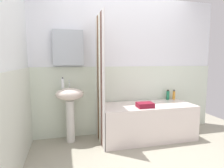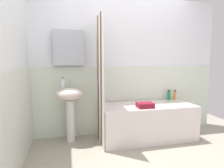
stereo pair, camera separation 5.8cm
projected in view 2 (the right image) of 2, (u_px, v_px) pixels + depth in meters
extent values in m
cube|color=white|center=(122.00, 66.00, 3.42)|extent=(3.60, 0.05, 2.40)
cube|color=silver|center=(122.00, 100.00, 3.46)|extent=(3.60, 0.02, 1.20)
cube|color=silver|center=(69.00, 48.00, 3.08)|extent=(0.48, 0.12, 0.56)
cube|color=white|center=(11.00, 70.00, 2.16)|extent=(0.05, 1.81, 2.40)
cube|color=silver|center=(18.00, 121.00, 2.25)|extent=(0.02, 1.81, 1.20)
cylinder|color=silver|center=(71.00, 121.00, 3.08)|extent=(0.14, 0.14, 0.68)
ellipsoid|color=silver|center=(70.00, 94.00, 3.02)|extent=(0.44, 0.34, 0.20)
cylinder|color=silver|center=(70.00, 85.00, 3.11)|extent=(0.03, 0.03, 0.05)
cylinder|color=silver|center=(70.00, 82.00, 3.05)|extent=(0.02, 0.10, 0.02)
sphere|color=silver|center=(70.00, 80.00, 3.09)|extent=(0.03, 0.03, 0.03)
cylinder|color=white|center=(63.00, 83.00, 2.98)|extent=(0.05, 0.05, 0.15)
sphere|color=#272631|center=(63.00, 78.00, 2.97)|extent=(0.02, 0.02, 0.02)
cube|color=silver|center=(147.00, 121.00, 3.22)|extent=(1.55, 0.68, 0.58)
cube|color=white|center=(103.00, 82.00, 2.69)|extent=(0.01, 0.14, 2.00)
cube|color=brown|center=(101.00, 81.00, 2.82)|extent=(0.01, 0.14, 2.00)
cube|color=white|center=(100.00, 80.00, 2.95)|extent=(0.01, 0.14, 2.00)
cube|color=brown|center=(99.00, 80.00, 3.09)|extent=(0.01, 0.14, 2.00)
cube|color=white|center=(97.00, 79.00, 3.22)|extent=(0.01, 0.14, 2.00)
cylinder|color=orange|center=(175.00, 95.00, 3.59)|extent=(0.05, 0.05, 0.16)
cylinder|color=black|center=(175.00, 91.00, 3.58)|extent=(0.03, 0.03, 0.02)
cylinder|color=#218157|center=(169.00, 96.00, 3.57)|extent=(0.06, 0.06, 0.16)
cylinder|color=#2C201E|center=(169.00, 91.00, 3.56)|extent=(0.04, 0.04, 0.02)
cube|color=maroon|center=(145.00, 105.00, 2.99)|extent=(0.26, 0.20, 0.07)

